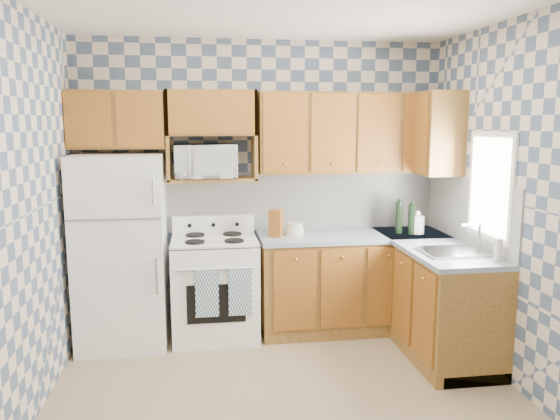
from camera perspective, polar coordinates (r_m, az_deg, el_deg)
The scene contains 29 objects.
floor at distance 4.08m, azimuth 0.87°, elevation -19.35°, with size 3.40×3.40×0.00m, color #8E7656.
back_wall at distance 5.21m, azimuth -1.90°, elevation 2.56°, with size 3.40×0.02×2.70m, color #4B5D78.
right_wall at distance 4.25m, azimuth 24.17°, elevation 0.24°, with size 0.02×3.20×2.70m, color #4B5D78.
backsplash_back at distance 5.28m, azimuth 2.44°, elevation 1.00°, with size 2.60×0.01×0.56m, color white.
backsplash_right at distance 4.95m, azimuth 19.03°, elevation -0.04°, with size 0.01×1.60×0.56m, color white.
refrigerator at distance 4.97m, azimuth -16.21°, elevation -4.11°, with size 0.75×0.70×1.68m, color white.
stove_body at distance 5.05m, azimuth -6.79°, elevation -8.19°, with size 0.76×0.65×0.90m, color white.
cooktop at distance 4.93m, azimuth -6.89°, elevation -3.13°, with size 0.76×0.65×0.03m, color silver.
backguard at distance 5.18m, azimuth -6.99°, elevation -1.46°, with size 0.76×0.08×0.17m, color white.
dish_towel_left at distance 4.69m, azimuth -7.63°, elevation -8.61°, with size 0.20×0.03×0.41m, color #274F6B.
dish_towel_right at distance 4.70m, azimuth -4.19°, elevation -8.52°, with size 0.20×0.03×0.41m, color #274F6B.
base_cabinets_back at distance 5.26m, azimuth 7.57°, elevation -7.58°, with size 1.75×0.60×0.88m, color brown.
base_cabinets_right at distance 5.00m, azimuth 15.58°, elevation -8.74°, with size 0.60×1.60×0.88m, color brown.
countertop_back at distance 5.14m, azimuth 7.70°, elevation -2.69°, with size 1.77×0.63×0.04m, color slate.
countertop_right at distance 4.88m, azimuth 15.76°, elevation -3.60°, with size 0.63×1.60×0.04m, color slate.
upper_cabinets_back at distance 5.17m, azimuth 7.50°, elevation 7.99°, with size 1.75×0.33×0.74m, color brown.
upper_cabinets_fridge at distance 5.03m, azimuth -16.68°, elevation 9.02°, with size 0.82×0.33×0.50m, color brown.
upper_cabinets_right at distance 5.24m, azimuth 15.62°, elevation 7.75°, with size 0.33×0.70×0.74m, color brown.
microwave_shelf at distance 5.00m, azimuth -7.05°, elevation 3.20°, with size 0.80×0.33×0.03m, color brown.
microwave at distance 4.98m, azimuth -7.85°, elevation 5.08°, with size 0.55×0.37×0.30m, color white.
sink at distance 4.57m, azimuth 17.61°, elevation -4.23°, with size 0.48×0.40×0.03m, color #B7B7BC.
window at distance 4.61m, azimuth 21.12°, elevation 2.33°, with size 0.02×0.66×0.86m, color white.
bottle_0 at distance 5.22m, azimuth 12.33°, elevation -0.76°, with size 0.07×0.07×0.30m, color black.
bottle_1 at distance 5.20m, azimuth 13.59°, elevation -0.95°, with size 0.07×0.07×0.28m, color black.
bottle_2 at distance 5.31m, azimuth 13.69°, elevation -0.85°, with size 0.07×0.07×0.26m, color #54320E.
knife_block at distance 4.95m, azimuth -0.42°, elevation -1.38°, with size 0.11×0.11×0.25m, color brown.
electric_kettle at distance 5.26m, azimuth 14.14°, elevation -1.49°, with size 0.13×0.13×0.17m, color white.
food_containers at distance 5.03m, azimuth 1.55°, elevation -1.99°, with size 0.17×0.17×0.11m, color beige, non-canonical shape.
soap_bottle at distance 4.41m, azimuth 21.84°, elevation -3.87°, with size 0.06×0.06×0.17m, color beige.
Camera 1 is at (-0.58, -3.54, 1.95)m, focal length 35.00 mm.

